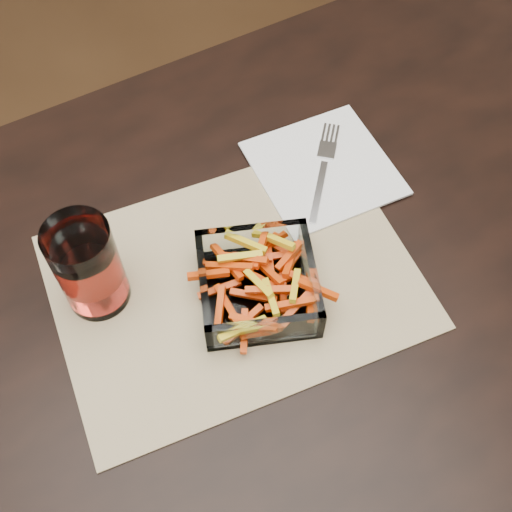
# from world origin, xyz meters

# --- Properties ---
(dining_table) EXTENTS (1.60, 0.90, 0.75)m
(dining_table) POSITION_xyz_m (0.00, 0.00, 0.66)
(dining_table) COLOR black
(dining_table) RESTS_ON ground
(placemat) EXTENTS (0.49, 0.38, 0.00)m
(placemat) POSITION_xyz_m (0.00, 0.04, 0.75)
(placemat) COLOR tan
(placemat) RESTS_ON dining_table
(glass_bowl) EXTENTS (0.18, 0.18, 0.05)m
(glass_bowl) POSITION_xyz_m (0.02, 0.01, 0.78)
(glass_bowl) COLOR white
(glass_bowl) RESTS_ON placemat
(tumbler) EXTENTS (0.08, 0.08, 0.14)m
(tumbler) POSITION_xyz_m (-0.15, 0.11, 0.82)
(tumbler) COLOR white
(tumbler) RESTS_ON placemat
(napkin) EXTENTS (0.20, 0.20, 0.00)m
(napkin) POSITION_xyz_m (0.20, 0.14, 0.76)
(napkin) COLOR white
(napkin) RESTS_ON placemat
(fork) EXTENTS (0.13, 0.15, 0.00)m
(fork) POSITION_xyz_m (0.20, 0.14, 0.76)
(fork) COLOR silver
(fork) RESTS_ON napkin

